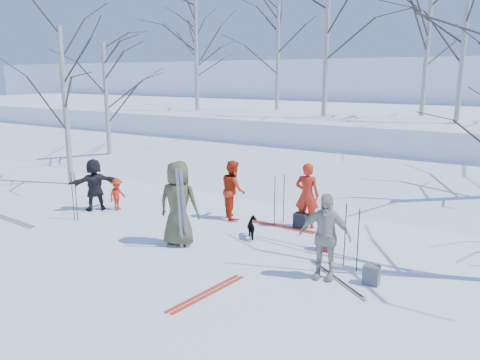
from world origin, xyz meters
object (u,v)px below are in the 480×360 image
Objects in this scene: backpack_red at (324,241)px; backpack_dark at (301,221)px; skier_red_seated at (117,194)px; backpack_grey at (371,275)px; skier_red_north at (307,195)px; skier_grey_west at (95,184)px; skier_cream_east at (325,236)px; dog at (253,228)px; skier_redor_behind at (233,190)px; skier_olive_center at (179,203)px.

backpack_dark is at bearing 134.62° from backpack_red.
skier_red_seated is 2.50× the size of backpack_grey.
skier_red_north is 1.81m from backpack_red.
skier_red_north is 6.21m from skier_grey_west.
skier_red_seated is 2.26× the size of backpack_red.
skier_cream_east is at bearing 114.61° from skier_grey_west.
backpack_red is at bearing 145.43° from dog.
skier_cream_east reaches higher than backpack_red.
skier_red_north is at bearing 138.57° from skier_grey_west.
skier_red_seated is 7.10m from skier_cream_east.
skier_red_north is at bearing 65.35° from backpack_dark.
skier_redor_behind is at bearing -174.47° from backpack_dark.
skier_olive_center reaches higher than skier_red_north.
skier_olive_center is 3.32× the size of dog.
backpack_red is 1.11× the size of backpack_grey.
skier_red_north is at bearing 108.68° from skier_cream_east.
skier_olive_center reaches higher than skier_grey_west.
dog is 1.50× the size of backpack_dark.
skier_olive_center reaches higher than dog.
skier_red_seated is at bearing 153.24° from skier_grey_west.
skier_red_north is 3.16m from skier_cream_east.
skier_grey_west is (-5.93, -1.87, -0.09)m from skier_red_north.
skier_grey_west is (-3.94, 0.91, -0.23)m from skier_olive_center.
skier_redor_behind is at bearing 154.71° from backpack_grey.
skier_cream_east is (1.61, -2.72, 0.00)m from skier_red_north.
skier_red_north reaches higher than backpack_grey.
backpack_grey is at bearing -39.57° from backpack_red.
skier_olive_center is 4.99× the size of backpack_dark.
skier_olive_center is at bearing 108.11° from skier_grey_west.
dog is 1.47m from backpack_dark.
skier_olive_center is 3.60m from skier_cream_east.
backpack_dark is at bearing 111.64° from skier_cream_east.
dog is (4.63, 0.04, -0.22)m from skier_red_seated.
backpack_dark reaches higher than backpack_grey.
skier_red_north is 1.00× the size of skier_cream_east.
backpack_red reaches higher than backpack_dark.
skier_grey_west is at bearing 161.66° from skier_cream_east.
backpack_dark is at bearing -82.78° from skier_red_seated.
dog is (1.31, -1.11, -0.56)m from skier_redor_behind.
backpack_dark is (1.91, 2.60, -0.80)m from skier_olive_center.
skier_olive_center is at bearing 168.97° from skier_cream_east.
skier_red_seated is (-5.38, -1.52, -0.38)m from skier_red_north.
skier_olive_center is at bearing 135.95° from skier_redor_behind.
skier_red_seated reaches higher than backpack_dark.
skier_grey_west is 3.67× the size of backpack_red.
skier_cream_east reaches higher than dog.
skier_cream_east is at bearing 165.33° from skier_olive_center.
backpack_grey is (1.44, -1.19, -0.02)m from backpack_red.
skier_grey_west reaches higher than backpack_grey.
backpack_dark is (-1.13, 1.15, -0.01)m from backpack_red.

